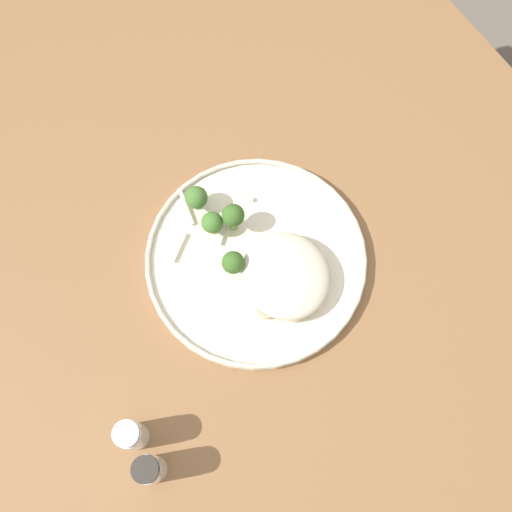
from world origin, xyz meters
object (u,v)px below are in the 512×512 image
at_px(seared_scallop_rear_pale, 293,309).
at_px(seared_scallop_right_edge, 267,304).
at_px(broccoli_floret_left_leaning, 212,223).
at_px(salt_shaker, 131,435).
at_px(dinner_plate, 256,259).
at_px(broccoli_floret_split_head, 196,198).
at_px(broccoli_floret_center_pile, 233,216).
at_px(broccoli_floret_near_rim, 233,263).
at_px(seared_scallop_left_edge, 283,282).
at_px(seared_scallop_on_noodles, 278,264).
at_px(seared_scallop_large_seared, 298,254).
at_px(pepper_shaker, 150,469).

height_order(seared_scallop_rear_pale, seared_scallop_right_edge, seared_scallop_rear_pale).
relative_size(broccoli_floret_left_leaning, salt_shaker, 0.62).
distance_m(dinner_plate, broccoli_floret_split_head, 0.11).
bearing_deg(broccoli_floret_center_pile, broccoli_floret_near_rim, -31.86).
height_order(seared_scallop_left_edge, broccoli_floret_split_head, broccoli_floret_split_head).
relative_size(seared_scallop_on_noodles, salt_shaker, 0.50).
bearing_deg(broccoli_floret_center_pile, dinner_plate, 0.48).
distance_m(broccoli_floret_split_head, broccoli_floret_near_rim, 0.10).
bearing_deg(seared_scallop_left_edge, broccoli_floret_center_pile, -173.81).
height_order(seared_scallop_right_edge, salt_shaker, salt_shaker).
relative_size(seared_scallop_left_edge, seared_scallop_large_seared, 0.84).
xyz_separation_m(seared_scallop_rear_pale, broccoli_floret_center_pile, (-0.14, -0.00, 0.02)).
relative_size(dinner_plate, broccoli_floret_center_pile, 5.53).
distance_m(seared_scallop_rear_pale, seared_scallop_right_edge, 0.03).
relative_size(dinner_plate, salt_shaker, 4.33).
relative_size(seared_scallop_left_edge, broccoli_floret_center_pile, 0.43).
xyz_separation_m(broccoli_floret_split_head, broccoli_floret_left_leaning, (0.04, -0.00, -0.00)).
bearing_deg(broccoli_floret_left_leaning, seared_scallop_rear_pale, 10.84).
bearing_deg(seared_scallop_right_edge, broccoli_floret_split_head, -178.75).
height_order(seared_scallop_on_noodles, pepper_shaker, pepper_shaker).
bearing_deg(broccoli_floret_left_leaning, seared_scallop_on_noodles, 26.62).
bearing_deg(dinner_plate, broccoli_floret_left_leaning, -157.29).
relative_size(broccoli_floret_near_rim, pepper_shaker, 0.65).
xyz_separation_m(seared_scallop_on_noodles, broccoli_floret_near_rim, (-0.03, -0.05, 0.01)).
bearing_deg(dinner_plate, broccoli_floret_near_rim, -94.25).
bearing_deg(broccoli_floret_near_rim, seared_scallop_left_edge, 40.58).
relative_size(seared_scallop_on_noodles, broccoli_floret_near_rim, 0.76).
distance_m(broccoli_floret_center_pile, pepper_shaker, 0.32).
relative_size(dinner_plate, seared_scallop_large_seared, 10.94).
xyz_separation_m(dinner_plate, broccoli_floret_left_leaning, (-0.06, -0.03, 0.03)).
bearing_deg(dinner_plate, seared_scallop_on_noodles, 35.45).
bearing_deg(salt_shaker, dinner_plate, 115.05).
bearing_deg(broccoli_floret_left_leaning, broccoli_floret_split_head, 179.54).
relative_size(seared_scallop_on_noodles, broccoli_floret_split_head, 0.77).
bearing_deg(salt_shaker, seared_scallop_large_seared, 106.44).
xyz_separation_m(seared_scallop_left_edge, broccoli_floret_center_pile, (-0.10, -0.01, 0.02)).
bearing_deg(broccoli_floret_near_rim, broccoli_floret_center_pile, 148.14).
distance_m(salt_shaker, pepper_shaker, 0.04).
height_order(seared_scallop_right_edge, broccoli_floret_near_rim, broccoli_floret_near_rim).
height_order(seared_scallop_left_edge, seared_scallop_rear_pale, same).
height_order(broccoli_floret_split_head, broccoli_floret_left_leaning, broccoli_floret_split_head).
relative_size(seared_scallop_left_edge, pepper_shaker, 0.33).
bearing_deg(seared_scallop_large_seared, seared_scallop_right_edge, -63.51).
bearing_deg(seared_scallop_on_noodles, pepper_shaker, -63.03).
height_order(seared_scallop_large_seared, broccoli_floret_center_pile, broccoli_floret_center_pile).
height_order(broccoli_floret_center_pile, broccoli_floret_left_leaning, broccoli_floret_center_pile).
bearing_deg(dinner_plate, seared_scallop_large_seared, 59.58).
relative_size(seared_scallop_large_seared, broccoli_floret_split_head, 0.61).
distance_m(seared_scallop_right_edge, pepper_shaker, 0.24).
bearing_deg(seared_scallop_large_seared, seared_scallop_rear_pale, -38.04).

